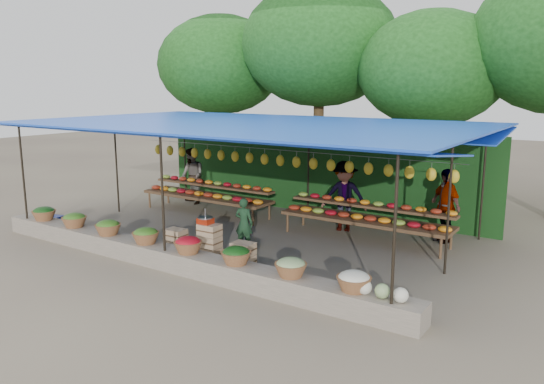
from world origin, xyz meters
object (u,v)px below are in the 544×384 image
Objects in this scene: vendor_seated at (244,223)px; blue_crate_back at (53,222)px; blue_crate_front at (55,228)px; weighing_scale at (205,220)px; crate_counter at (209,245)px.

vendor_seated reaches higher than blue_crate_back.
vendor_seated is at bearing 27.55° from blue_crate_front.
vendor_seated reaches higher than weighing_scale.
weighing_scale is at bearing 16.34° from blue_crate_front.
vendor_seated is 5.49m from blue_crate_back.
vendor_seated is 2.30× the size of blue_crate_back.
crate_counter is 4.97× the size of blue_crate_front.
weighing_scale is at bearing 64.51° from vendor_seated.
vendor_seated is 2.49× the size of blue_crate_front.
blue_crate_front is at bearing 8.99° from vendor_seated.
vendor_seated is at bearing 79.32° from crate_counter.
weighing_scale is 5.10m from blue_crate_back.
blue_crate_front is (-4.68, -1.68, -0.45)m from vendor_seated.
crate_counter is at bearing 16.20° from blue_crate_front.
blue_crate_back reaches higher than blue_crate_front.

